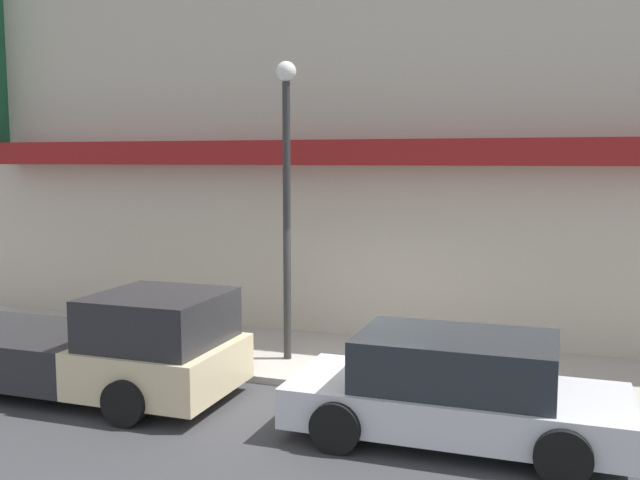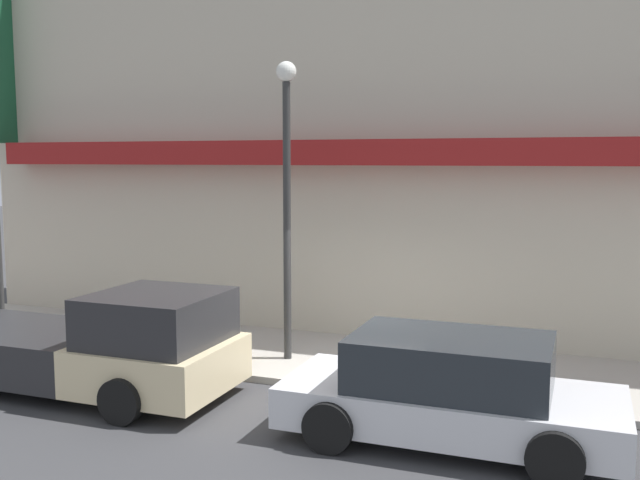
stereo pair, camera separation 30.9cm
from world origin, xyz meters
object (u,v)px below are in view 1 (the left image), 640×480
at_px(pickup_truck, 92,348).
at_px(parked_car, 456,389).
at_px(fire_hydrant, 232,343).
at_px(street_lamp, 287,175).

relative_size(pickup_truck, parked_car, 1.24).
distance_m(fire_hydrant, street_lamp, 3.18).
height_order(parked_car, street_lamp, street_lamp).
distance_m(pickup_truck, parked_car, 5.80).
xyz_separation_m(pickup_truck, street_lamp, (2.37, 2.51, 2.73)).
bearing_deg(parked_car, pickup_truck, -179.07).
distance_m(parked_car, street_lamp, 5.08).
distance_m(parked_car, fire_hydrant, 4.74).
height_order(pickup_truck, street_lamp, street_lamp).
height_order(fire_hydrant, street_lamp, street_lamp).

